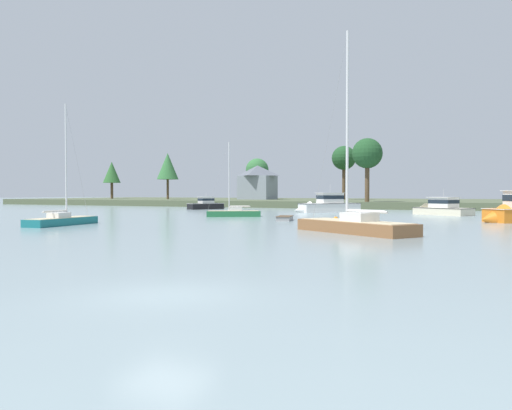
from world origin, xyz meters
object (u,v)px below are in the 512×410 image
sailboat_green (233,215)px  sailboat_wood (355,229)px  cruiser_white (324,208)px  sailboat_teal (62,223)px  cruiser_black (208,206)px  mooring_buoy_orange (336,219)px  dinghy_grey (285,219)px  cruiser_cream (437,211)px

sailboat_green → sailboat_wood: bearing=-43.2°
cruiser_white → sailboat_teal: bearing=-106.7°
cruiser_black → mooring_buoy_orange: 37.75m
dinghy_grey → cruiser_white: (-3.15, 22.95, 0.49)m
sailboat_wood → sailboat_green: 25.87m
sailboat_wood → dinghy_grey: (-10.47, 12.90, -0.14)m
sailboat_green → cruiser_white: size_ratio=1.01×
sailboat_teal → sailboat_green: bearing=72.8°
cruiser_cream → dinghy_grey: size_ratio=2.23×
sailboat_green → cruiser_white: (5.24, 18.14, 0.44)m
sailboat_green → cruiser_cream: (20.93, 15.73, 0.33)m
sailboat_wood → dinghy_grey: sailboat_wood is taller
sailboat_teal → dinghy_grey: size_ratio=2.91×
dinghy_grey → cruiser_white: bearing=97.8°
dinghy_grey → sailboat_green: bearing=150.1°
sailboat_teal → cruiser_cream: (27.15, 35.80, 0.30)m
cruiser_cream → sailboat_wood: bearing=-93.5°
sailboat_teal → cruiser_cream: bearing=52.8°
sailboat_wood → cruiser_black: 53.50m
sailboat_teal → cruiser_black: bearing=103.6°
sailboat_wood → mooring_buoy_orange: sailboat_wood is taller
sailboat_teal → cruiser_black: sailboat_teal is taller
sailboat_wood → cruiser_white: (-13.62, 35.85, 0.34)m
cruiser_white → mooring_buoy_orange: 20.98m
dinghy_grey → cruiser_white: cruiser_white is taller
sailboat_wood → cruiser_white: bearing=110.8°
sailboat_wood → dinghy_grey: bearing=129.1°
sailboat_wood → sailboat_green: size_ratio=1.63×
cruiser_cream → cruiser_black: size_ratio=1.18×
cruiser_white → cruiser_black: (-21.77, 4.27, -0.15)m
sailboat_green → cruiser_black: bearing=126.4°
sailboat_green → dinghy_grey: size_ratio=2.41×
cruiser_cream → dinghy_grey: bearing=-121.4°
cruiser_cream → cruiser_white: bearing=171.3°
sailboat_green → cruiser_cream: bearing=36.9°
cruiser_cream → cruiser_white: size_ratio=0.93×
sailboat_teal → mooring_buoy_orange: size_ratio=20.15×
mooring_buoy_orange → dinghy_grey: bearing=-142.2°
sailboat_wood → dinghy_grey: size_ratio=3.92×
sailboat_green → mooring_buoy_orange: (12.71, -1.46, -0.11)m
sailboat_teal → cruiser_black: (-10.30, 42.49, 0.26)m
cruiser_white → mooring_buoy_orange: cruiser_white is taller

